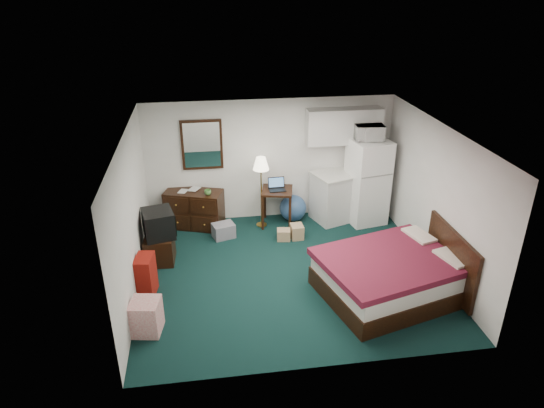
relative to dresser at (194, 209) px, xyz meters
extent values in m
cube|color=black|center=(1.58, -1.98, -0.38)|extent=(5.00, 4.50, 0.01)
cube|color=white|center=(1.58, -1.98, 2.12)|extent=(5.00, 4.50, 0.01)
cube|color=white|center=(1.58, 0.27, 0.87)|extent=(5.00, 0.01, 2.50)
cube|color=white|center=(1.58, -4.23, 0.87)|extent=(5.00, 0.01, 2.50)
cube|color=white|center=(-0.92, -1.98, 0.87)|extent=(0.01, 4.50, 2.50)
cube|color=white|center=(4.08, -1.98, 0.87)|extent=(0.01, 4.50, 2.50)
sphere|color=#305385|center=(2.02, -0.02, -0.11)|extent=(0.67, 0.67, 0.55)
imported|color=white|center=(3.45, -0.22, 1.54)|extent=(0.57, 0.34, 0.37)
imported|color=tan|center=(-0.27, 0.05, 0.49)|extent=(0.15, 0.07, 0.21)
imported|color=tan|center=(-0.06, 0.14, 0.51)|extent=(0.17, 0.11, 0.24)
imported|color=#4D883F|center=(0.29, -0.20, 0.45)|extent=(0.13, 0.11, 0.13)
camera|label=1|loc=(0.26, -8.91, 4.26)|focal=32.00mm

